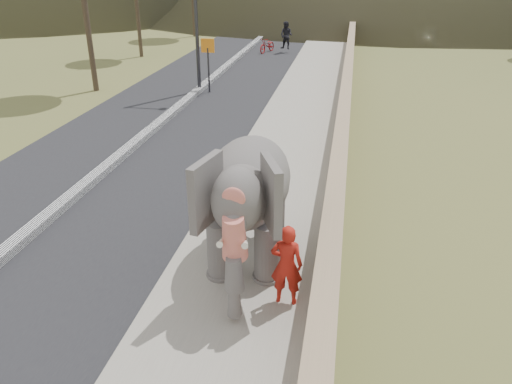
% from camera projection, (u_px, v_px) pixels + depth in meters
% --- Properties ---
extents(ground, '(160.00, 160.00, 0.00)m').
position_uv_depth(ground, '(214.00, 356.00, 7.87)').
color(ground, olive).
rests_on(ground, ground).
extents(road, '(7.00, 120.00, 0.03)m').
position_uv_depth(road, '(150.00, 134.00, 17.56)').
color(road, black).
rests_on(road, ground).
extents(median, '(0.35, 120.00, 0.22)m').
position_uv_depth(median, '(150.00, 131.00, 17.52)').
color(median, black).
rests_on(median, ground).
extents(walkway, '(3.00, 120.00, 0.15)m').
position_uv_depth(walkway, '(291.00, 141.00, 16.70)').
color(walkway, '#9E9687').
rests_on(walkway, ground).
extents(parapet, '(0.30, 120.00, 1.10)m').
position_uv_depth(parapet, '(342.00, 130.00, 16.22)').
color(parapet, tan).
rests_on(parapet, ground).
extents(signboard, '(0.60, 0.08, 2.40)m').
position_uv_depth(signboard, '(208.00, 56.00, 22.09)').
color(signboard, '#2D2D33').
rests_on(signboard, ground).
extents(elephant_and_man, '(2.27, 3.69, 2.57)m').
position_uv_depth(elephant_and_man, '(249.00, 199.00, 9.69)').
color(elephant_and_man, slate).
rests_on(elephant_and_man, ground).
extents(motorcyclist, '(2.29, 1.85, 1.94)m').
position_uv_depth(motorcyclist, '(276.00, 41.00, 31.71)').
color(motorcyclist, maroon).
rests_on(motorcyclist, ground).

